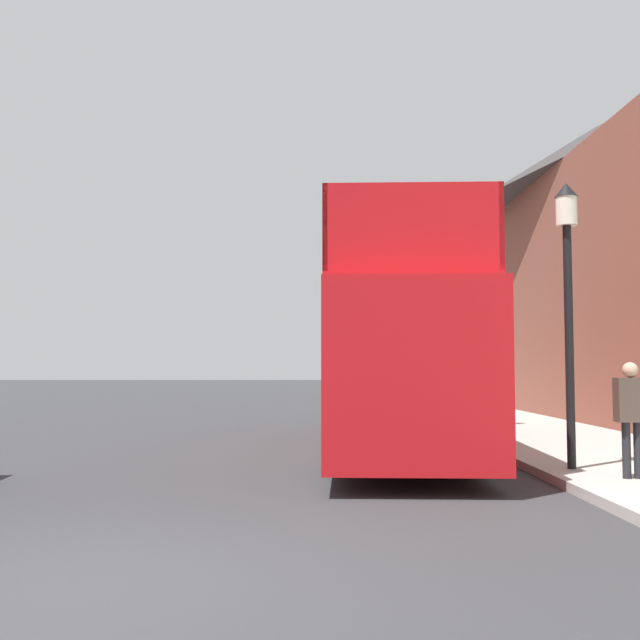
{
  "coord_description": "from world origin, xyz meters",
  "views": [
    {
      "loc": [
        1.81,
        -5.76,
        1.67
      ],
      "look_at": [
        1.96,
        8.96,
        2.6
      ],
      "focal_mm": 42.0,
      "sensor_mm": 36.0,
      "label": 1
    }
  ],
  "objects_px": {
    "tour_bus": "(390,358)",
    "lamp_post_third": "(419,321)",
    "lamp_post_nearest": "(568,269)",
    "parked_car_ahead_of_bus": "(383,398)",
    "lamp_post_second": "(462,289)",
    "pedestrian_third": "(631,408)"
  },
  "relations": [
    {
      "from": "tour_bus",
      "to": "lamp_post_third",
      "type": "height_order",
      "value": "lamp_post_third"
    },
    {
      "from": "lamp_post_nearest",
      "to": "lamp_post_third",
      "type": "relative_size",
      "value": 0.95
    },
    {
      "from": "parked_car_ahead_of_bus",
      "to": "lamp_post_second",
      "type": "height_order",
      "value": "lamp_post_second"
    },
    {
      "from": "lamp_post_nearest",
      "to": "pedestrian_third",
      "type": "bearing_deg",
      "value": -63.69
    },
    {
      "from": "pedestrian_third",
      "to": "lamp_post_nearest",
      "type": "relative_size",
      "value": 0.37
    },
    {
      "from": "lamp_post_second",
      "to": "lamp_post_third",
      "type": "height_order",
      "value": "lamp_post_second"
    },
    {
      "from": "lamp_post_second",
      "to": "lamp_post_third",
      "type": "relative_size",
      "value": 1.12
    },
    {
      "from": "lamp_post_second",
      "to": "pedestrian_third",
      "type": "bearing_deg",
      "value": -86.28
    },
    {
      "from": "tour_bus",
      "to": "pedestrian_third",
      "type": "bearing_deg",
      "value": -57.9
    },
    {
      "from": "parked_car_ahead_of_bus",
      "to": "lamp_post_third",
      "type": "height_order",
      "value": "lamp_post_third"
    },
    {
      "from": "tour_bus",
      "to": "lamp_post_nearest",
      "type": "height_order",
      "value": "lamp_post_nearest"
    },
    {
      "from": "lamp_post_third",
      "to": "lamp_post_second",
      "type": "bearing_deg",
      "value": -89.8
    },
    {
      "from": "pedestrian_third",
      "to": "tour_bus",
      "type": "bearing_deg",
      "value": 119.41
    },
    {
      "from": "parked_car_ahead_of_bus",
      "to": "pedestrian_third",
      "type": "bearing_deg",
      "value": -82.39
    },
    {
      "from": "tour_bus",
      "to": "lamp_post_second",
      "type": "relative_size",
      "value": 2.22
    },
    {
      "from": "pedestrian_third",
      "to": "lamp_post_second",
      "type": "height_order",
      "value": "lamp_post_second"
    },
    {
      "from": "tour_bus",
      "to": "lamp_post_third",
      "type": "distance_m",
      "value": 11.67
    },
    {
      "from": "parked_car_ahead_of_bus",
      "to": "lamp_post_third",
      "type": "relative_size",
      "value": 0.98
    },
    {
      "from": "parked_car_ahead_of_bus",
      "to": "lamp_post_second",
      "type": "distance_m",
      "value": 6.3
    },
    {
      "from": "parked_car_ahead_of_bus",
      "to": "lamp_post_nearest",
      "type": "bearing_deg",
      "value": -83.88
    },
    {
      "from": "parked_car_ahead_of_bus",
      "to": "lamp_post_nearest",
      "type": "distance_m",
      "value": 13.33
    },
    {
      "from": "lamp_post_nearest",
      "to": "lamp_post_second",
      "type": "height_order",
      "value": "lamp_post_second"
    }
  ]
}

